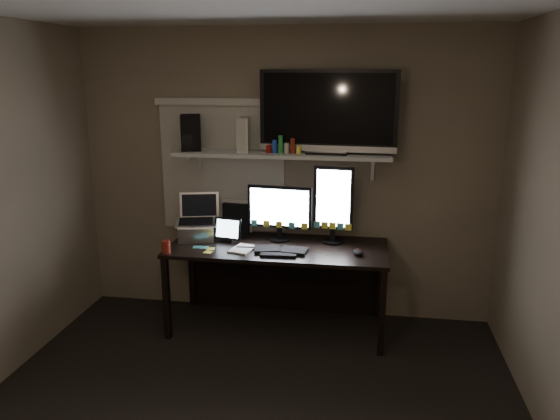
% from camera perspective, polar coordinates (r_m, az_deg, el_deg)
% --- Properties ---
extents(back_wall, '(3.60, 0.00, 3.60)m').
position_cam_1_polar(back_wall, '(4.75, 0.49, 3.59)').
color(back_wall, '#685E4B').
rests_on(back_wall, floor).
extents(window_blinds, '(1.10, 0.02, 1.10)m').
position_cam_1_polar(window_blinds, '(4.83, -6.02, 4.31)').
color(window_blinds, beige).
rests_on(window_blinds, back_wall).
extents(desk, '(1.80, 0.75, 0.73)m').
position_cam_1_polar(desk, '(4.69, 0.01, -5.38)').
color(desk, black).
rests_on(desk, floor).
extents(wall_shelf, '(1.80, 0.35, 0.03)m').
position_cam_1_polar(wall_shelf, '(4.54, 0.17, 5.84)').
color(wall_shelf, beige).
rests_on(wall_shelf, back_wall).
extents(monitor_landscape, '(0.55, 0.11, 0.48)m').
position_cam_1_polar(monitor_landscape, '(4.60, -0.04, -0.31)').
color(monitor_landscape, black).
rests_on(monitor_landscape, desk).
extents(monitor_portrait, '(0.34, 0.10, 0.66)m').
position_cam_1_polar(monitor_portrait, '(4.55, 5.60, 0.58)').
color(monitor_portrait, black).
rests_on(monitor_portrait, desk).
extents(keyboard, '(0.44, 0.19, 0.03)m').
position_cam_1_polar(keyboard, '(4.38, 0.06, -4.22)').
color(keyboard, black).
rests_on(keyboard, desk).
extents(mouse, '(0.11, 0.13, 0.04)m').
position_cam_1_polar(mouse, '(4.35, 8.15, -4.41)').
color(mouse, black).
rests_on(mouse, desk).
extents(notepad, '(0.22, 0.27, 0.01)m').
position_cam_1_polar(notepad, '(4.44, -3.90, -4.07)').
color(notepad, silver).
rests_on(notepad, desk).
extents(tablet, '(0.25, 0.14, 0.21)m').
position_cam_1_polar(tablet, '(4.63, -5.46, -2.08)').
color(tablet, black).
rests_on(tablet, desk).
extents(file_sorter, '(0.25, 0.14, 0.30)m').
position_cam_1_polar(file_sorter, '(4.84, -4.50, -0.73)').
color(file_sorter, black).
rests_on(file_sorter, desk).
extents(laptop, '(0.39, 0.35, 0.38)m').
position_cam_1_polar(laptop, '(4.70, -8.79, -0.83)').
color(laptop, silver).
rests_on(laptop, desk).
extents(cup, '(0.08, 0.08, 0.10)m').
position_cam_1_polar(cup, '(4.44, -11.81, -3.77)').
color(cup, maroon).
rests_on(cup, desk).
extents(sticky_notes, '(0.33, 0.28, 0.00)m').
position_cam_1_polar(sticky_notes, '(4.50, -7.76, -3.97)').
color(sticky_notes, '#F6EE42').
rests_on(sticky_notes, desk).
extents(tv, '(1.13, 0.28, 0.67)m').
position_cam_1_polar(tv, '(4.47, 5.05, 10.15)').
color(tv, black).
rests_on(tv, wall_shelf).
extents(game_console, '(0.11, 0.25, 0.28)m').
position_cam_1_polar(game_console, '(4.60, -3.79, 7.90)').
color(game_console, beige).
rests_on(game_console, wall_shelf).
extents(speaker, '(0.21, 0.24, 0.30)m').
position_cam_1_polar(speaker, '(4.71, -9.30, 7.99)').
color(speaker, black).
rests_on(speaker, wall_shelf).
extents(bottles, '(0.25, 0.13, 0.16)m').
position_cam_1_polar(bottles, '(4.49, 0.38, 6.93)').
color(bottles, '#A50F0C').
rests_on(bottles, wall_shelf).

